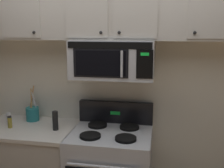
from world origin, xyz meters
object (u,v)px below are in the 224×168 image
at_px(over_range_microwave, 113,59).
at_px(salt_shaker, 9,118).
at_px(utensil_crock_teal, 33,113).
at_px(pepper_mill, 55,121).
at_px(spice_jar, 10,122).

bearing_deg(over_range_microwave, salt_shaker, -176.42).
xyz_separation_m(utensil_crock_teal, pepper_mill, (0.34, -0.22, 0.01)).
distance_m(utensil_crock_teal, pepper_mill, 0.41).
relative_size(over_range_microwave, pepper_mill, 4.08).
bearing_deg(utensil_crock_teal, over_range_microwave, -4.22).
bearing_deg(pepper_mill, salt_shaker, 171.20).
distance_m(utensil_crock_teal, salt_shaker, 0.24).
bearing_deg(pepper_mill, over_range_microwave, 15.83).
bearing_deg(pepper_mill, spice_jar, -176.97).
xyz_separation_m(salt_shaker, spice_jar, (0.08, -0.11, 0.00)).
xyz_separation_m(over_range_microwave, salt_shaker, (-1.07, -0.07, -0.62)).
distance_m(utensil_crock_teal, spice_jar, 0.27).
height_order(over_range_microwave, spice_jar, over_range_microwave).
xyz_separation_m(over_range_microwave, pepper_mill, (-0.53, -0.15, -0.58)).
height_order(utensil_crock_teal, spice_jar, utensil_crock_teal).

